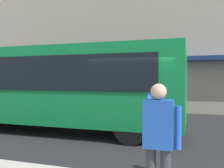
{
  "coord_description": "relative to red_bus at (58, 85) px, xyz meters",
  "views": [
    {
      "loc": [
        -1.68,
        7.87,
        1.91
      ],
      "look_at": [
        0.87,
        -0.02,
        1.74
      ],
      "focal_mm": 39.64,
      "sensor_mm": 36.0,
      "label": 1
    }
  ],
  "objects": [
    {
      "name": "ground_plane",
      "position": [
        -3.01,
        0.16,
        -1.68
      ],
      "size": [
        60.0,
        60.0,
        0.0
      ],
      "primitive_type": "plane",
      "color": "#232326"
    },
    {
      "name": "building_facade_far",
      "position": [
        -3.03,
        -6.64,
        4.3
      ],
      "size": [
        28.0,
        1.55,
        12.0
      ],
      "color": "#A89E8E",
      "rests_on": "ground_plane"
    },
    {
      "name": "pedestrian_photographer",
      "position": [
        -4.26,
        4.63,
        -0.54
      ],
      "size": [
        0.53,
        0.52,
        1.7
      ],
      "color": "#2D2D33",
      "rests_on": "sidewalk_curb"
    },
    {
      "name": "red_bus",
      "position": [
        0.0,
        0.0,
        0.0
      ],
      "size": [
        9.05,
        2.54,
        3.08
      ],
      "color": "#0F7238",
      "rests_on": "ground_plane"
    }
  ]
}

